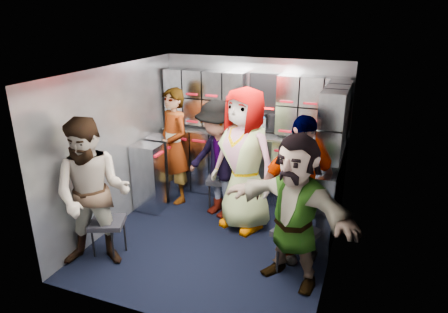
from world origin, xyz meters
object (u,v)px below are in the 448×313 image
(jump_seat_center, at_px, (248,191))
(attendant_arc_a, at_px, (93,195))
(jump_seat_mid_right, at_px, (299,221))
(jump_seat_near_left, at_px, (107,224))
(jump_seat_mid_left, at_px, (223,181))
(attendant_standing, at_px, (174,146))
(attendant_arc_b, at_px, (218,160))
(attendant_arc_c, at_px, (244,160))
(jump_seat_near_right, at_px, (295,235))
(attendant_arc_e, at_px, (294,211))
(attendant_arc_d, at_px, (298,190))

(jump_seat_center, distance_m, attendant_arc_a, 2.06)
(jump_seat_mid_right, xyz_separation_m, attendant_arc_a, (-2.05, -1.11, 0.50))
(jump_seat_near_left, relative_size, jump_seat_mid_left, 0.97)
(jump_seat_mid_left, xyz_separation_m, attendant_standing, (-0.78, 0.03, 0.41))
(attendant_arc_b, bearing_deg, attendant_arc_a, -94.41)
(attendant_arc_b, xyz_separation_m, attendant_arc_c, (0.43, -0.17, 0.12))
(jump_seat_mid_left, height_order, jump_seat_mid_right, jump_seat_mid_left)
(jump_seat_center, height_order, attendant_arc_b, attendant_arc_b)
(jump_seat_mid_left, distance_m, attendant_arc_b, 0.42)
(attendant_standing, bearing_deg, jump_seat_mid_right, 14.92)
(jump_seat_near_right, distance_m, attendant_arc_e, 0.42)
(attendant_arc_b, height_order, attendant_arc_e, attendant_arc_e)
(attendant_standing, bearing_deg, jump_seat_mid_left, 31.14)
(attendant_arc_a, xyz_separation_m, attendant_arc_c, (1.26, 1.39, 0.08))
(jump_seat_center, height_order, jump_seat_mid_right, jump_seat_center)
(jump_seat_near_left, xyz_separation_m, jump_seat_mid_left, (0.84, 1.56, 0.05))
(jump_seat_near_right, height_order, attendant_arc_e, attendant_arc_e)
(jump_seat_near_left, distance_m, attendant_arc_d, 2.23)
(jump_seat_mid_right, xyz_separation_m, attendant_arc_d, (-0.00, -0.18, 0.49))
(jump_seat_mid_right, distance_m, attendant_standing, 2.16)
(jump_seat_near_right, xyz_separation_m, attendant_arc_d, (-0.05, 0.27, 0.41))
(jump_seat_mid_right, height_order, attendant_arc_e, attendant_arc_e)
(jump_seat_mid_left, distance_m, jump_seat_mid_right, 1.37)
(attendant_arc_a, height_order, attendant_arc_b, attendant_arc_a)
(jump_seat_mid_left, relative_size, jump_seat_mid_right, 1.12)
(attendant_arc_c, bearing_deg, jump_seat_near_left, -116.25)
(jump_seat_center, bearing_deg, attendant_arc_e, -52.41)
(jump_seat_mid_right, distance_m, attendant_arc_c, 1.01)
(jump_seat_mid_left, height_order, attendant_arc_b, attendant_arc_b)
(jump_seat_near_left, height_order, jump_seat_mid_right, jump_seat_near_left)
(jump_seat_near_left, xyz_separation_m, attendant_arc_b, (0.84, 1.38, 0.43))
(jump_seat_mid_left, distance_m, attendant_standing, 0.89)
(attendant_arc_a, relative_size, attendant_arc_d, 1.00)
(jump_seat_near_right, xyz_separation_m, attendant_arc_b, (-1.26, 0.90, 0.38))
(jump_seat_mid_right, bearing_deg, attendant_arc_d, -90.00)
(jump_seat_near_left, bearing_deg, attendant_arc_a, -90.00)
(attendant_arc_d, bearing_deg, attendant_standing, 118.12)
(jump_seat_mid_left, distance_m, attendant_arc_d, 1.51)
(jump_seat_center, relative_size, attendant_arc_c, 0.26)
(attendant_arc_a, bearing_deg, attendant_arc_d, 2.59)
(jump_seat_near_left, height_order, attendant_arc_d, attendant_arc_d)
(jump_seat_near_left, xyz_separation_m, jump_seat_center, (1.26, 1.39, 0.03))
(jump_seat_near_left, distance_m, jump_seat_mid_right, 2.25)
(jump_seat_mid_right, distance_m, attendant_arc_d, 0.53)
(jump_seat_mid_right, distance_m, attendant_arc_b, 1.37)
(attendant_arc_c, bearing_deg, attendant_arc_a, -112.27)
(jump_seat_mid_right, relative_size, attendant_arc_a, 0.26)
(jump_seat_near_left, xyz_separation_m, attendant_arc_e, (2.10, 0.30, 0.43))
(jump_seat_mid_left, bearing_deg, jump_seat_near_left, -118.24)
(jump_seat_near_left, bearing_deg, jump_seat_near_right, 12.87)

